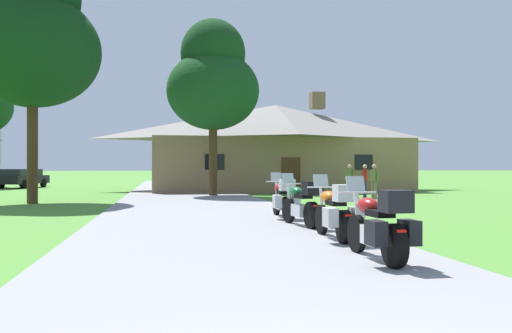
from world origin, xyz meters
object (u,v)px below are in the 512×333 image
Objects in this scene: bystander_red_shirt_near_lodge at (365,179)px; bystander_olive_shirt_by_tree at (374,180)px; motorcycle_red_nearest_to_camera at (380,226)px; bystander_olive_shirt_beside_signpost at (350,179)px; tree_left_near at (33,35)px; motorcycle_red_farthest_in_row at (283,199)px; motorcycle_orange_second_in_row at (336,213)px; tree_by_lodge_front at (213,80)px; motorcycle_green_third_in_row at (302,204)px; parked_black_suv_far_left at (22,177)px.

bystander_olive_shirt_by_tree is (-0.07, -1.36, 0.00)m from bystander_red_shirt_near_lodge.
bystander_red_shirt_near_lodge is (6.69, 17.64, 0.32)m from motorcycle_red_nearest_to_camera.
tree_left_near reaches higher than bystander_olive_shirt_beside_signpost.
motorcycle_orange_second_in_row is at bearing -89.57° from motorcycle_red_farthest_in_row.
motorcycle_red_nearest_to_camera is at bearing -88.00° from tree_by_lodge_front.
motorcycle_green_third_in_row is at bearing -49.81° from bystander_olive_shirt_by_tree.
bystander_olive_shirt_by_tree is at bearing 1.06° from tree_left_near.
parked_black_suv_far_left is (-13.52, 34.09, 0.17)m from motorcycle_red_nearest_to_camera.
parked_black_suv_far_left is at bearing 117.55° from motorcycle_red_farthest_in_row.
bystander_olive_shirt_by_tree is 0.18× the size of tree_by_lodge_front.
bystander_olive_shirt_beside_signpost is at bearing 62.03° from motorcycle_red_farthest_in_row.
motorcycle_green_third_in_row is at bearing -49.53° from parked_black_suv_far_left.
tree_left_near is 2.19× the size of parked_black_suv_far_left.
motorcycle_green_third_in_row is 1.25× the size of bystander_red_shirt_near_lodge.
motorcycle_green_third_in_row is 1.00× the size of motorcycle_red_farthest_in_row.
bystander_red_shirt_near_lodge is 1.00× the size of bystander_olive_shirt_beside_signpost.
parked_black_suv_far_left is (-13.65, 26.83, 0.17)m from motorcycle_red_farthest_in_row.
bystander_red_shirt_near_lodge is 9.33m from tree_by_lodge_front.
tree_left_near reaches higher than motorcycle_orange_second_in_row.
motorcycle_orange_second_in_row is at bearing 86.28° from motorcycle_red_nearest_to_camera.
tree_left_near reaches higher than motorcycle_red_nearest_to_camera.
motorcycle_green_third_in_row is at bearing 3.45° from bystander_red_shirt_near_lodge.
motorcycle_red_nearest_to_camera is at bearing 10.26° from bystander_red_shirt_near_lodge.
motorcycle_red_nearest_to_camera is 1.25× the size of bystander_olive_shirt_by_tree.
tree_left_near is 19.76m from parked_black_suv_far_left.
bystander_olive_shirt_by_tree is (6.62, 16.28, 0.32)m from motorcycle_red_nearest_to_camera.
motorcycle_red_farthest_in_row is 13.97m from tree_by_lodge_front.
parked_black_suv_far_left is at bearing 110.63° from motorcycle_red_nearest_to_camera.
tree_by_lodge_front is at bearing -137.18° from bystander_olive_shirt_by_tree.
bystander_olive_shirt_by_tree reaches higher than parked_black_suv_far_left.
bystander_red_shirt_near_lodge is (6.56, 10.38, 0.32)m from motorcycle_red_farthest_in_row.
motorcycle_red_nearest_to_camera is at bearing -99.81° from motorcycle_green_third_in_row.
bystander_olive_shirt_by_tree is at bearing 27.94° from bystander_red_shirt_near_lodge.
motorcycle_red_nearest_to_camera is 0.19× the size of tree_left_near.
bystander_red_shirt_near_lodge is 0.34× the size of parked_black_suv_far_left.
tree_by_lodge_front is at bearing 91.00° from motorcycle_red_nearest_to_camera.
motorcycle_red_nearest_to_camera is at bearing -90.44° from motorcycle_red_farthest_in_row.
motorcycle_green_third_in_row is at bearing -90.26° from motorcycle_red_farthest_in_row.
tree_by_lodge_front reaches higher than motorcycle_orange_second_in_row.
bystander_olive_shirt_by_tree is at bearing -27.43° from tree_by_lodge_front.
motorcycle_orange_second_in_row is at bearing -98.26° from motorcycle_green_third_in_row.
bystander_red_shirt_near_lodge is at bearing -18.27° from tree_by_lodge_front.
bystander_olive_shirt_beside_signpost is 8.73m from tree_by_lodge_front.
motorcycle_green_third_in_row is 0.42× the size of parked_black_suv_far_left.
motorcycle_red_farthest_in_row is 0.19× the size of tree_left_near.
motorcycle_red_nearest_to_camera is at bearing -41.87° from bystander_olive_shirt_by_tree.
bystander_olive_shirt_beside_signpost and bystander_olive_shirt_by_tree have the same top height.
tree_by_lodge_front reaches higher than motorcycle_red_nearest_to_camera.
bystander_olive_shirt_by_tree is 9.72m from tree_by_lodge_front.
tree_left_near is at bearing -52.88° from bystander_red_shirt_near_lodge.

